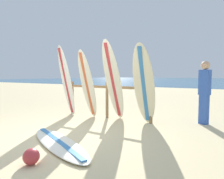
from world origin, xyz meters
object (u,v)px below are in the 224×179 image
at_px(surfboard_rack, 107,95).
at_px(beach_ball, 31,156).
at_px(surfboard_leaning_left, 87,85).
at_px(surfboard_leaning_far_left, 66,81).
at_px(surfboard_lying_on_sand, 59,143).
at_px(surfboard_leaning_center, 144,86).
at_px(surfboard_leaning_center_left, 113,82).
at_px(beachgoer_standing, 205,90).

relative_size(surfboard_rack, beach_ball, 12.13).
bearing_deg(surfboard_rack, beach_ball, -77.09).
xyz_separation_m(surfboard_leaning_left, beach_ball, (1.22, -2.91, -0.92)).
distance_m(surfboard_leaning_far_left, surfboard_lying_on_sand, 2.90).
height_order(surfboard_leaning_far_left, surfboard_leaning_center, surfboard_leaning_far_left).
relative_size(surfboard_rack, surfboard_leaning_center_left, 1.29).
xyz_separation_m(surfboard_leaning_center, beachgoer_standing, (1.33, 1.03, -0.12)).
distance_m(surfboard_leaning_center_left, beach_ball, 3.20).
distance_m(surfboard_leaning_far_left, surfboard_leaning_center_left, 1.67).
xyz_separation_m(surfboard_leaning_left, beachgoer_standing, (3.14, 1.07, -0.10)).
bearing_deg(surfboard_leaning_center, surfboard_rack, 165.81).
bearing_deg(surfboard_leaning_center_left, surfboard_leaning_center, -3.10).
distance_m(surfboard_rack, surfboard_leaning_far_left, 1.41).
height_order(surfboard_lying_on_sand, beachgoer_standing, beachgoer_standing).
distance_m(surfboard_leaning_left, beachgoer_standing, 3.32).
height_order(surfboard_leaning_left, surfboard_lying_on_sand, surfboard_leaning_left).
bearing_deg(surfboard_leaning_center_left, surfboard_rack, 143.90).
height_order(surfboard_leaning_center, beach_ball, surfboard_leaning_center).
distance_m(surfboard_rack, surfboard_lying_on_sand, 2.63).
relative_size(surfboard_leaning_left, beach_ball, 8.53).
bearing_deg(surfboard_rack, surfboard_leaning_left, -140.09).
xyz_separation_m(surfboard_leaning_far_left, surfboard_lying_on_sand, (1.74, -2.04, -1.10)).
bearing_deg(surfboard_leaning_far_left, surfboard_rack, 19.49).
distance_m(surfboard_rack, beachgoer_standing, 2.78).
bearing_deg(surfboard_leaning_far_left, surfboard_leaning_center, 2.32).
xyz_separation_m(surfboard_rack, beachgoer_standing, (2.68, 0.69, 0.21)).
relative_size(surfboard_leaning_left, surfboard_leaning_center_left, 0.91).
xyz_separation_m(surfboard_leaning_center, beach_ball, (-0.60, -2.96, -0.94)).
bearing_deg(beach_ball, surfboard_leaning_center_left, 96.78).
relative_size(surfboard_leaning_left, surfboard_lying_on_sand, 0.89).
distance_m(surfboard_leaning_far_left, beachgoer_standing, 4.11).
bearing_deg(surfboard_leaning_left, surfboard_rack, 39.91).
relative_size(surfboard_leaning_far_left, beach_ball, 9.30).
bearing_deg(beachgoer_standing, surfboard_leaning_center, -142.13).
relative_size(surfboard_leaning_center_left, surfboard_leaning_center, 1.08).
distance_m(surfboard_leaning_left, surfboard_leaning_center, 1.82).
height_order(beachgoer_standing, beach_ball, beachgoer_standing).
relative_size(surfboard_leaning_left, surfboard_leaning_center, 0.98).
bearing_deg(surfboard_rack, beachgoer_standing, 14.42).
height_order(surfboard_leaning_center_left, beachgoer_standing, surfboard_leaning_center_left).
relative_size(surfboard_leaning_center, surfboard_lying_on_sand, 0.91).
distance_m(surfboard_leaning_center_left, surfboard_lying_on_sand, 2.46).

